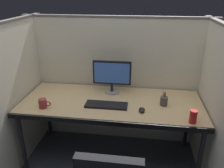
% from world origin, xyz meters
% --- Properties ---
extents(cubicle_partition_rear, '(2.21, 0.06, 1.57)m').
position_xyz_m(cubicle_partition_rear, '(0.00, 0.74, 0.79)').
color(cubicle_partition_rear, beige).
rests_on(cubicle_partition_rear, ground).
extents(cubicle_partition_left, '(0.06, 1.41, 1.57)m').
position_xyz_m(cubicle_partition_left, '(-0.99, 0.20, 0.79)').
color(cubicle_partition_left, beige).
rests_on(cubicle_partition_left, ground).
extents(cubicle_partition_right, '(0.06, 1.41, 1.57)m').
position_xyz_m(cubicle_partition_right, '(0.99, 0.20, 0.79)').
color(cubicle_partition_right, beige).
rests_on(cubicle_partition_right, ground).
extents(desk, '(1.90, 0.80, 0.74)m').
position_xyz_m(desk, '(0.00, 0.29, 0.69)').
color(desk, tan).
rests_on(desk, ground).
extents(monitor_center, '(0.43, 0.17, 0.37)m').
position_xyz_m(monitor_center, '(-0.03, 0.53, 0.96)').
color(monitor_center, gray).
rests_on(monitor_center, desk).
extents(keyboard_main, '(0.43, 0.15, 0.02)m').
position_xyz_m(keyboard_main, '(-0.04, 0.19, 0.75)').
color(keyboard_main, black).
rests_on(keyboard_main, desk).
extents(computer_mouse, '(0.06, 0.10, 0.04)m').
position_xyz_m(computer_mouse, '(0.32, 0.13, 0.76)').
color(computer_mouse, black).
rests_on(computer_mouse, desk).
extents(coffee_mug, '(0.13, 0.08, 0.09)m').
position_xyz_m(coffee_mug, '(-0.66, 0.07, 0.79)').
color(coffee_mug, '#993333').
rests_on(coffee_mug, desk).
extents(soda_can, '(0.07, 0.07, 0.12)m').
position_xyz_m(soda_can, '(0.78, -0.01, 0.80)').
color(soda_can, red).
rests_on(soda_can, desk).
extents(pen_cup, '(0.08, 0.08, 0.15)m').
position_xyz_m(pen_cup, '(0.54, 0.29, 0.79)').
color(pen_cup, '#4C4742').
rests_on(pen_cup, desk).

